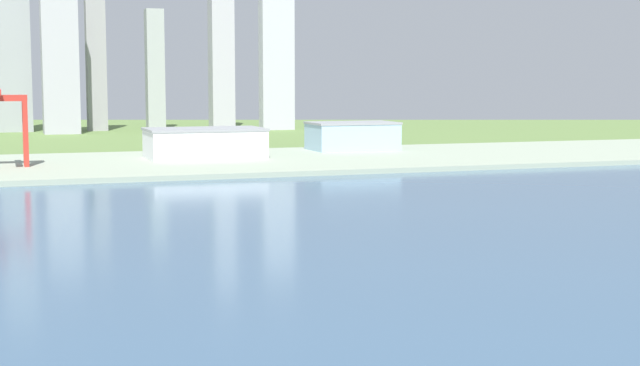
# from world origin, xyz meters

# --- Properties ---
(ground_plane) EXTENTS (2400.00, 2400.00, 0.00)m
(ground_plane) POSITION_xyz_m (0.00, 300.00, 0.00)
(ground_plane) COLOR #5C793E
(water_bay) EXTENTS (840.00, 360.00, 0.15)m
(water_bay) POSITION_xyz_m (0.00, 240.00, 0.07)
(water_bay) COLOR #385675
(water_bay) RESTS_ON ground
(industrial_pier) EXTENTS (840.00, 140.00, 2.50)m
(industrial_pier) POSITION_xyz_m (0.00, 490.00, 1.25)
(industrial_pier) COLOR #94A28B
(industrial_pier) RESTS_ON ground
(warehouse_main) EXTENTS (59.43, 36.26, 15.23)m
(warehouse_main) POSITION_xyz_m (25.19, 504.80, 10.14)
(warehouse_main) COLOR white
(warehouse_main) RESTS_ON industrial_pier
(warehouse_annex) EXTENTS (48.63, 31.34, 15.92)m
(warehouse_annex) POSITION_xyz_m (116.38, 531.11, 10.48)
(warehouse_annex) COLOR #99BCD1
(warehouse_annex) RESTS_ON industrial_pier
(distant_skyline) EXTENTS (344.68, 61.24, 159.55)m
(distant_skyline) POSITION_xyz_m (-27.41, 816.16, 61.46)
(distant_skyline) COLOR #A1A3A4
(distant_skyline) RESTS_ON ground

